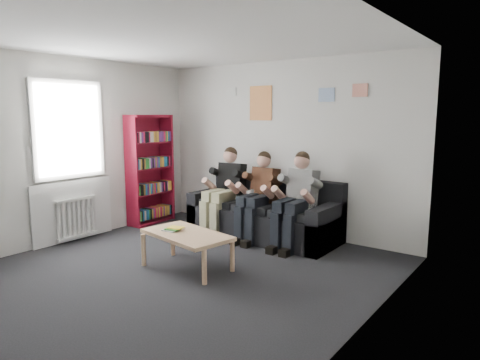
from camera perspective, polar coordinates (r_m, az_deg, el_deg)
The scene contains 14 objects.
room_shell at distance 4.86m, azimuth -9.92°, elevation 2.48°, with size 5.00×5.00×5.00m.
sofa at distance 6.62m, azimuth 3.29°, elevation -4.81°, with size 2.31×0.95×0.89m.
bookshelf at distance 7.51m, azimuth -11.86°, elevation 1.37°, with size 0.28×0.84×1.87m.
coffee_table at distance 5.27m, azimuth -7.11°, elevation -7.57°, with size 1.12×0.62×0.45m.
game_cases at distance 5.37m, azimuth -8.92°, elevation -6.47°, with size 0.22×0.19×0.04m.
person_left at distance 6.75m, azimuth -2.22°, elevation -1.40°, with size 0.41×0.87×1.36m.
person_middle at distance 6.38m, azimuth 2.31°, elevation -2.13°, with size 0.39×0.83×1.32m.
person_right at distance 6.04m, azimuth 7.35°, elevation -2.69°, with size 0.40×0.87×1.36m.
radiator at distance 6.84m, azimuth -20.97°, elevation -4.70°, with size 0.10×0.64×0.60m.
window at distance 6.78m, azimuth -21.61°, elevation 1.00°, with size 0.05×1.30×2.36m.
poster_large at distance 7.00m, azimuth 2.77°, elevation 10.20°, with size 0.42×0.01×0.55m, color #ECBA53.
poster_blue at distance 6.43m, azimuth 11.47°, elevation 11.06°, with size 0.25×0.01×0.20m, color #3B7BCA.
poster_pink at distance 6.23m, azimuth 15.72°, elevation 11.46°, with size 0.22×0.01×0.18m, color #C73E99.
poster_sign at distance 7.36m, azimuth -1.17°, elevation 11.69°, with size 0.20×0.01×0.14m, color silver.
Camera 1 is at (3.52, -3.31, 1.86)m, focal length 32.00 mm.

